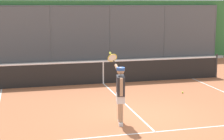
# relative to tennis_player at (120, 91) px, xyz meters

# --- Properties ---
(ground_plane) EXTENTS (60.00, 60.00, 0.00)m
(ground_plane) POSITION_rel_tennis_player_xyz_m (-0.70, -0.43, -0.93)
(ground_plane) COLOR #A8603D
(court_line_markings) EXTENTS (8.29, 11.12, 0.01)m
(court_line_markings) POSITION_rel_tennis_player_xyz_m (-0.70, 1.14, -0.93)
(court_line_markings) COLOR white
(court_line_markings) RESTS_ON ground
(fence_backdrop) EXTENTS (19.68, 1.37, 3.50)m
(fence_backdrop) POSITION_rel_tennis_player_xyz_m (-0.70, -11.37, 0.80)
(fence_backdrop) COLOR #565B60
(fence_backdrop) RESTS_ON ground
(tennis_net) EXTENTS (10.65, 0.09, 1.07)m
(tennis_net) POSITION_rel_tennis_player_xyz_m (-0.70, -5.20, -0.44)
(tennis_net) COLOR #2D2D2D
(tennis_net) RESTS_ON ground
(tennis_player) EXTENTS (0.32, 1.38, 1.90)m
(tennis_player) POSITION_rel_tennis_player_xyz_m (0.00, 0.00, 0.00)
(tennis_player) COLOR silver
(tennis_player) RESTS_ON ground
(tennis_ball_by_sideline) EXTENTS (0.07, 0.07, 0.07)m
(tennis_ball_by_sideline) POSITION_rel_tennis_player_xyz_m (-3.21, -2.79, -0.90)
(tennis_ball_by_sideline) COLOR #C1D138
(tennis_ball_by_sideline) RESTS_ON ground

